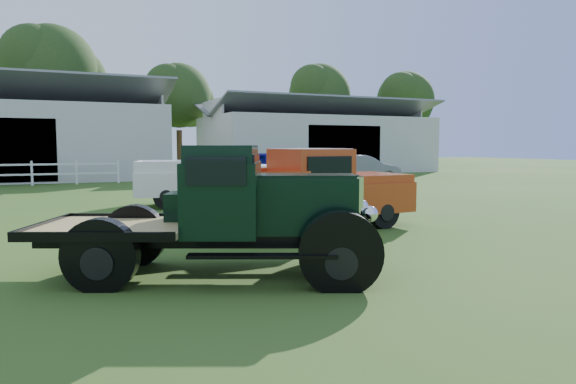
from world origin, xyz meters
name	(u,v)px	position (x,y,z in m)	size (l,w,h in m)	color
ground	(306,259)	(0.00, 0.00, 0.00)	(120.00, 120.00, 0.00)	#275513
shed_right	(315,137)	(14.00, 27.00, 2.60)	(16.80, 9.20, 5.20)	#AFAEA6
tree_b	(53,93)	(-4.00, 34.00, 5.75)	(6.90, 6.90, 11.50)	#213513
tree_c	(179,113)	(5.00, 33.00, 4.50)	(5.40, 5.40, 9.00)	#213513
tree_d	(319,112)	(18.00, 34.00, 5.00)	(6.00, 6.00, 10.00)	#213513
tree_e	(405,115)	(26.00, 32.00, 4.75)	(5.70, 5.70, 9.50)	#213513
vintage_flatbed	(217,211)	(-1.69, -0.46, 0.97)	(4.90, 1.94, 1.94)	black
red_pickup	(306,188)	(1.44, 2.95, 0.95)	(5.19, 2.00, 1.89)	#B83F1A
white_pickup	(217,176)	(0.86, 8.33, 0.95)	(5.19, 2.01, 1.91)	white
misc_car_blue	(276,169)	(5.26, 13.84, 0.86)	(2.04, 5.07, 1.73)	#080C70
misc_car_grey	(358,170)	(9.44, 13.56, 0.74)	(1.57, 4.51, 1.49)	slate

